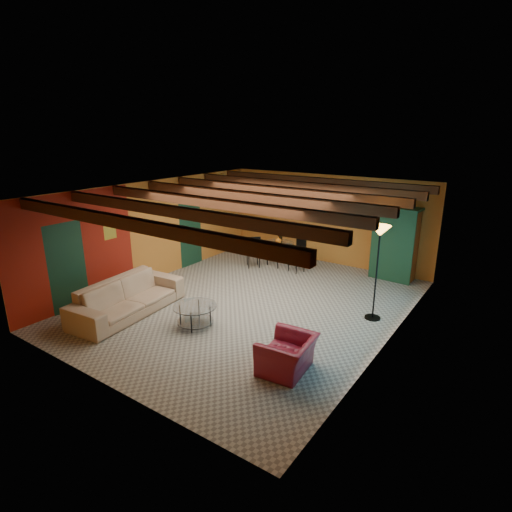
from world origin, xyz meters
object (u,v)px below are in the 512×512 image
Objects in this scene: armchair at (287,354)px; coffee_table at (195,316)px; potted_plant at (399,201)px; dining_table at (278,250)px; sofa at (128,297)px; vase at (279,231)px; armoire at (395,244)px; floor_lamp at (376,273)px.

armchair is 2.49m from coffee_table.
potted_plant is (2.52, 5.30, 1.93)m from coffee_table.
coffee_table is 4.50m from dining_table.
potted_plant is at bearing -41.83° from sofa.
coffee_table is 4.74× the size of vase.
vase is (-3.21, -0.85, 0.10)m from armoire.
armoire is at bearing 14.88° from vase.
coffee_table is 6.18m from potted_plant.
potted_plant is 3.49m from vase.
sofa is 4.99m from vase.
floor_lamp is 3.05m from potted_plant.
vase is (0.00, 0.00, 0.59)m from dining_table.
floor_lamp is 4.14m from vase.
coffee_table is 0.47× the size of armoire.
floor_lamp is at bearing 39.94° from coffee_table.
floor_lamp is (3.66, -1.95, 0.56)m from dining_table.
sofa is 6.22× the size of potted_plant.
potted_plant reaches higher than dining_table.
armoire reaches higher than vase.
armchair reaches higher than coffee_table.
potted_plant is 2.23× the size of vase.
armchair is (4.12, 0.04, -0.08)m from sofa.
armoire is (4.18, 5.70, 0.58)m from sofa.
coffee_table is at bearing -81.97° from sofa.
coffee_table is at bearing -81.27° from dining_table.
vase is at bearing -16.93° from sofa.
potted_plant is at bearing 14.88° from dining_table.
vase is (-3.66, 1.95, 0.02)m from floor_lamp.
sofa is 1.38× the size of armoire.
dining_table is (0.97, 4.84, 0.10)m from sofa.
armchair is 5.69m from armoire.
vase is at bearing -152.37° from armchair.
potted_plant is at bearing 64.52° from coffee_table.
dining_table is 3.72m from potted_plant.
potted_plant reaches higher than vase.
floor_lamp is (0.51, 2.85, 0.74)m from armchair.
dining_table is (-0.68, 4.44, 0.26)m from coffee_table.
armoire is (0.06, 5.65, 0.66)m from armchair.
armoire is at bearing -41.83° from sofa.
armchair is 2.22× the size of potted_plant.
potted_plant is (0.06, 5.65, 1.86)m from armchair.
dining_table is 0.59m from vase.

